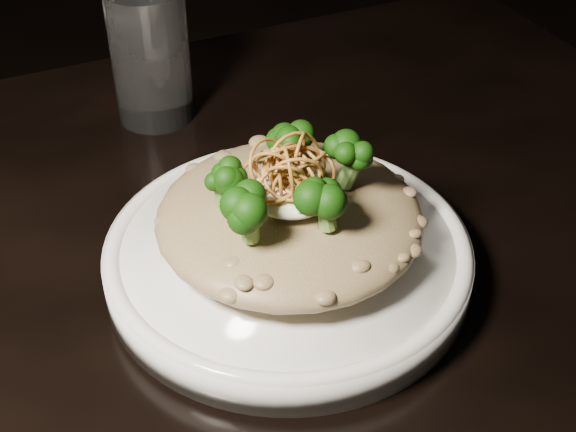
% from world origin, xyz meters
% --- Properties ---
extents(table, '(1.10, 0.80, 0.75)m').
position_xyz_m(table, '(0.00, 0.00, 0.67)').
color(table, black).
rests_on(table, ground).
extents(plate, '(0.28, 0.28, 0.03)m').
position_xyz_m(plate, '(0.09, -0.01, 0.76)').
color(plate, white).
rests_on(plate, table).
extents(risotto, '(0.20, 0.20, 0.04)m').
position_xyz_m(risotto, '(0.10, -0.00, 0.80)').
color(risotto, brown).
rests_on(risotto, plate).
extents(broccoli, '(0.14, 0.14, 0.05)m').
position_xyz_m(broccoli, '(0.09, -0.01, 0.85)').
color(broccoli, black).
rests_on(broccoli, risotto).
extents(cheese, '(0.06, 0.06, 0.02)m').
position_xyz_m(cheese, '(0.09, -0.01, 0.83)').
color(cheese, white).
rests_on(cheese, risotto).
extents(shallots, '(0.05, 0.05, 0.03)m').
position_xyz_m(shallots, '(0.09, -0.01, 0.85)').
color(shallots, brown).
rests_on(shallots, cheese).
extents(drinking_glass, '(0.09, 0.09, 0.13)m').
position_xyz_m(drinking_glass, '(0.07, 0.26, 0.82)').
color(drinking_glass, white).
rests_on(drinking_glass, table).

